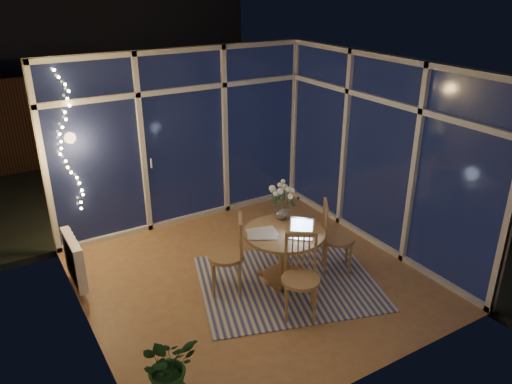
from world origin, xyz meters
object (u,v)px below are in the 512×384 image
dining_table (284,256)px  chair_front (301,278)px  chair_right (338,237)px  potted_plant (169,370)px  flower_vase (282,211)px  laptop (301,229)px  chair_left (226,254)px

dining_table → chair_front: size_ratio=1.02×
chair_right → chair_front: same height
chair_right → chair_front: (-0.94, -0.52, -0.00)m
chair_right → potted_plant: 2.83m
chair_front → potted_plant: (-1.72, -0.45, -0.10)m
chair_front → flower_vase: chair_front is taller
dining_table → laptop: bearing=-64.3°
chair_left → dining_table: bearing=103.3°
chair_front → laptop: 0.66m
laptop → potted_plant: laptop is taller
chair_right → flower_vase: 0.77m
flower_vase → chair_front: bearing=-112.6°
flower_vase → potted_plant: size_ratio=0.28×
chair_right → flower_vase: bearing=82.8°
laptop → potted_plant: (-2.05, -0.93, -0.40)m
chair_right → laptop: bearing=127.4°
chair_front → potted_plant: size_ratio=1.26×
flower_vase → potted_plant: bearing=-145.9°
chair_right → flower_vase: size_ratio=4.58×
chair_right → chair_front: 1.08m
chair_left → potted_plant: size_ratio=1.28×
chair_front → chair_left: bearing=151.1°
laptop → potted_plant: size_ratio=0.38×
dining_table → flower_vase: bearing=60.6°
chair_left → flower_vase: size_ratio=4.62×
chair_front → dining_table: bearing=103.4°
chair_front → flower_vase: 1.11m
chair_front → laptop: bearing=87.8°
potted_plant → chair_front: bearing=14.8°
chair_front → flower_vase: size_ratio=4.58×
chair_front → laptop: chair_front is taller
chair_right → laptop: chair_right is taller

